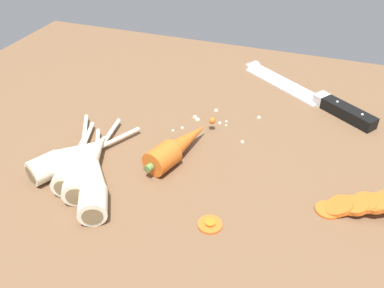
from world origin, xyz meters
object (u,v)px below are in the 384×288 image
Objects in this scene: parsnip_outer at (70,157)px; parsnip_mid_left at (94,181)px; parsnip_front at (80,164)px; chefs_knife at (299,90)px; carrot_slice_stack at (361,204)px; carrot_slice_stray_near at (210,224)px; whole_carrot at (178,146)px; parsnip_mid_right at (74,162)px; parsnip_back at (90,157)px.

parsnip_mid_left is at bearing -29.91° from parsnip_outer.
parsnip_front is at bearing 146.23° from parsnip_mid_left.
parsnip_front reaches higher than chefs_knife.
parsnip_outer is (-6.70, 3.86, 0.00)cm from parsnip_mid_left.
carrot_slice_stack is 3.55× the size of carrot_slice_stray_near.
parsnip_mid_left is (4.31, -2.88, 0.00)cm from parsnip_front.
carrot_slice_stray_near is (-6.17, -41.77, -0.29)cm from chefs_knife.
whole_carrot is 0.81× the size of parsnip_front.
chefs_knife is 47.62cm from parsnip_front.
chefs_knife is 1.60× the size of parsnip_outer.
whole_carrot is 0.95× the size of parsnip_mid_right.
parsnip_mid_left is at bearing -33.77° from parsnip_front.
carrot_slice_stray_near is (24.69, -4.60, -1.62)cm from parsnip_outer.
parsnip_mid_left is at bearing 177.63° from carrot_slice_stray_near.
parsnip_mid_left is 6.08cm from parsnip_back.
chefs_knife is 32.96cm from whole_carrot.
parsnip_mid_right is 1.79cm from parsnip_outer.
chefs_knife is at bearing 111.52° from carrot_slice_stack.
parsnip_front is (-28.47, -38.15, 1.33)cm from chefs_knife.
parsnip_back is at bearing -174.53° from carrot_slice_stack.
parsnip_mid_left is 37.92cm from carrot_slice_stack.
parsnip_back reaches higher than carrot_slice_stack.
whole_carrot is 0.84× the size of parsnip_mid_left.
parsnip_front is 1.04× the size of parsnip_mid_left.
parsnip_outer is (-3.09, -1.03, -0.00)cm from parsnip_back.
parsnip_mid_left is at bearing -124.83° from whole_carrot.
whole_carrot is at bearing 35.92° from parsnip_front.
parsnip_mid_left is (-8.42, -12.10, -0.12)cm from whole_carrot.
parsnip_mid_right is at bearing -178.08° from parsnip_front.
whole_carrot is 0.91× the size of parsnip_outer.
parsnip_mid_left reaches higher than carrot_slice_stack.
parsnip_back is (0.70, 2.01, 0.00)cm from parsnip_front.
parsnip_mid_right is 1.51× the size of carrot_slice_stack.
parsnip_mid_right is at bearing -172.00° from carrot_slice_stack.
parsnip_mid_right is (-29.38, -38.18, 1.33)cm from chefs_knife.
parsnip_front is 1.77× the size of carrot_slice_stack.
parsnip_front is at bearing -144.08° from whole_carrot.
parsnip_outer is at bearing 169.45° from carrot_slice_stray_near.
parsnip_mid_left is (-24.16, -41.03, 1.33)cm from chefs_knife.
parsnip_outer is (-2.39, 0.97, 0.00)cm from parsnip_front.
parsnip_back is at bearing 51.69° from parsnip_mid_right.
whole_carrot reaches higher than parsnip_mid_right.
parsnip_mid_left is 6.04× the size of carrot_slice_stray_near.
parsnip_front and parsnip_back have the same top height.
parsnip_front is 1.14× the size of parsnip_back.
parsnip_front is at bearing 1.92° from parsnip_mid_right.
parsnip_front and parsnip_mid_left have the same top height.
carrot_slice_stack is at bearing 13.37° from parsnip_mid_left.
chefs_knife is 1.77× the size of whole_carrot.
whole_carrot is at bearing 126.68° from carrot_slice_stray_near.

